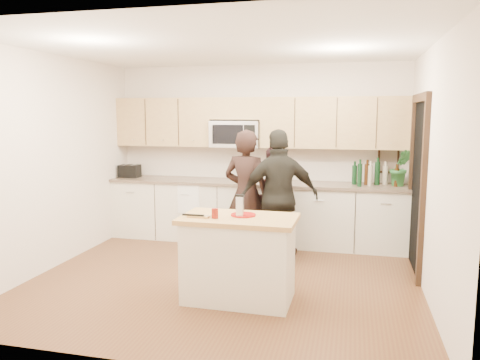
% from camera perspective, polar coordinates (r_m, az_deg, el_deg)
% --- Properties ---
extents(floor, '(4.50, 4.50, 0.00)m').
position_cam_1_polar(floor, '(5.72, -1.85, -11.94)').
color(floor, brown).
rests_on(floor, ground).
extents(room_shell, '(4.52, 4.02, 2.71)m').
position_cam_1_polar(room_shell, '(5.38, -1.93, 5.66)').
color(room_shell, beige).
rests_on(room_shell, ground).
extents(back_cabinetry, '(4.50, 0.66, 0.94)m').
position_cam_1_polar(back_cabinetry, '(7.17, 1.74, -3.88)').
color(back_cabinetry, beige).
rests_on(back_cabinetry, ground).
extents(upper_cabinetry, '(4.50, 0.33, 0.75)m').
position_cam_1_polar(upper_cabinetry, '(7.15, 2.29, 7.17)').
color(upper_cabinetry, tan).
rests_on(upper_cabinetry, ground).
extents(microwave, '(0.76, 0.41, 0.40)m').
position_cam_1_polar(microwave, '(7.19, -0.47, 5.64)').
color(microwave, silver).
rests_on(microwave, ground).
extents(doorway, '(0.06, 1.25, 2.20)m').
position_cam_1_polar(doorway, '(6.18, 20.85, 0.12)').
color(doorway, black).
rests_on(doorway, ground).
extents(framed_picture, '(0.30, 0.03, 0.38)m').
position_cam_1_polar(framed_picture, '(7.21, 17.63, 2.32)').
color(framed_picture, black).
rests_on(framed_picture, ground).
extents(dish_towel, '(0.34, 0.60, 0.48)m').
position_cam_1_polar(dish_towel, '(7.18, -6.00, -1.22)').
color(dish_towel, white).
rests_on(dish_towel, ground).
extents(island, '(1.21, 0.72, 0.90)m').
position_cam_1_polar(island, '(4.98, -0.16, -9.50)').
color(island, beige).
rests_on(island, ground).
extents(red_plate, '(0.26, 0.26, 0.02)m').
position_cam_1_polar(red_plate, '(4.90, 0.41, -4.27)').
color(red_plate, '#9A120E').
rests_on(red_plate, island).
extents(box_grater, '(0.09, 0.06, 0.22)m').
position_cam_1_polar(box_grater, '(4.82, -0.02, -3.05)').
color(box_grater, silver).
rests_on(box_grater, red_plate).
extents(drink_glass, '(0.07, 0.07, 0.10)m').
position_cam_1_polar(drink_glass, '(4.78, -3.08, -4.08)').
color(drink_glass, maroon).
rests_on(drink_glass, island).
extents(cutting_board, '(0.23, 0.18, 0.02)m').
position_cam_1_polar(cutting_board, '(4.88, -4.93, -4.36)').
color(cutting_board, '#B4844B').
rests_on(cutting_board, island).
extents(tongs, '(0.23, 0.03, 0.02)m').
position_cam_1_polar(tongs, '(4.83, -5.74, -4.27)').
color(tongs, black).
rests_on(tongs, cutting_board).
extents(knife, '(0.23, 0.03, 0.01)m').
position_cam_1_polar(knife, '(4.83, -4.87, -4.33)').
color(knife, silver).
rests_on(knife, cutting_board).
extents(toaster, '(0.31, 0.21, 0.21)m').
position_cam_1_polar(toaster, '(7.74, -13.30, 1.07)').
color(toaster, black).
rests_on(toaster, back_cabinetry).
extents(bottle_cluster, '(0.64, 0.36, 0.39)m').
position_cam_1_polar(bottle_cluster, '(6.94, 15.89, 0.84)').
color(bottle_cluster, black).
rests_on(bottle_cluster, back_cabinetry).
extents(orchid, '(0.33, 0.29, 0.53)m').
position_cam_1_polar(orchid, '(6.97, 18.98, 1.45)').
color(orchid, '#29662F').
rests_on(orchid, back_cabinetry).
extents(woman_left, '(0.71, 0.54, 1.75)m').
position_cam_1_polar(woman_left, '(6.27, 0.80, -1.84)').
color(woman_left, black).
rests_on(woman_left, ground).
extents(woman_center, '(0.89, 0.80, 1.51)m').
position_cam_1_polar(woman_center, '(6.51, 3.98, -2.60)').
color(woman_center, black).
rests_on(woman_center, ground).
extents(woman_right, '(1.12, 0.78, 1.76)m').
position_cam_1_polar(woman_right, '(6.08, 4.83, -2.13)').
color(woman_right, black).
rests_on(woman_right, ground).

